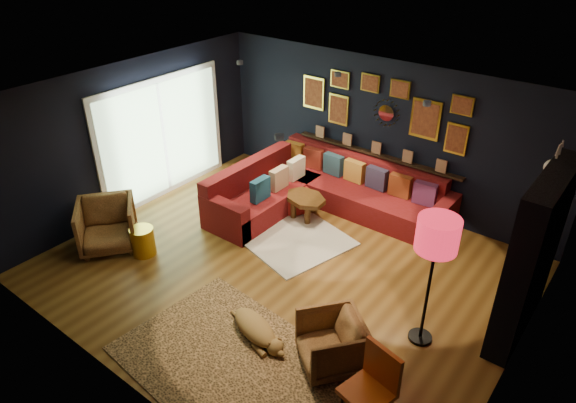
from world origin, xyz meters
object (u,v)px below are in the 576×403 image
Objects in this scene: sectional at (318,192)px; orange_chair at (374,383)px; coffee_table at (305,201)px; pouf at (293,199)px; armchair_left at (107,223)px; dog at (254,324)px; gold_stool at (143,241)px; floor_lamp at (437,240)px; armchair_right at (332,341)px.

sectional is 3.53× the size of orange_chair.
coffee_table is 0.38m from pouf.
sectional is 3.92× the size of armchair_left.
dog is (3.11, -0.08, -0.25)m from armchair_left.
armchair_left is at bearing -160.87° from gold_stool.
dog is at bearing -143.70° from floor_lamp.
gold_stool is at bearing -32.54° from armchair_left.
floor_lamp reaches higher than armchair_right.
armchair_right is at bearing -50.01° from armchair_left.
pouf is 0.58× the size of orange_chair.
orange_chair is at bearing -54.92° from armchair_left.
gold_stool reaches higher than pouf.
sectional is 3.58m from armchair_left.
floor_lamp is at bearing 12.72° from gold_stool.
armchair_left reaches higher than coffee_table.
coffee_table reaches higher than pouf.
sectional is at bearing 145.09° from orange_chair.
dog is at bearing -69.21° from sectional.
floor_lamp is at bearing -25.97° from pouf.
gold_stool is at bearing -142.70° from armchair_right.
floor_lamp is at bearing -33.05° from sectional.
pouf is at bearing -136.60° from sectional.
pouf is 3.61m from armchair_right.
pouf is 0.32× the size of floor_lamp.
coffee_table is 2.76m from gold_stool.
coffee_table is 3.25m from armchair_left.
floor_lamp is (4.21, 0.95, 1.27)m from gold_stool.
dog is at bearing -6.44° from gold_stool.
armchair_right is 0.41× the size of floor_lamp.
armchair_left is 1.91× the size of gold_stool.
orange_chair reaches higher than coffee_table.
sectional is 4.42m from orange_chair.
dog is at bearing -61.68° from pouf.
armchair_right is 1.05m from dog.
armchair_left is 4.13m from armchair_right.
sectional is 0.46m from pouf.
armchair_right is at bearing -45.75° from pouf.
armchair_right reaches higher than dog.
gold_stool is (0.58, 0.20, -0.21)m from armchair_left.
orange_chair is at bearing 10.99° from armchair_right.
armchair_right is 0.88m from orange_chair.
coffee_table is 0.95× the size of orange_chair.
dog is (1.50, -2.79, -0.03)m from pouf.
armchair_left is 0.65m from gold_stool.
armchair_left is (-1.61, -2.70, 0.22)m from pouf.
armchair_right is 0.68× the size of dog.
orange_chair is at bearing -48.13° from sectional.
coffee_table is 4.11m from orange_chair.
sectional is 3.18× the size of dog.
coffee_table is at bearing -88.02° from sectional.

